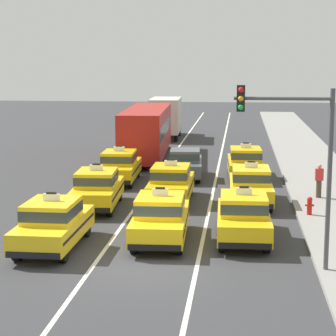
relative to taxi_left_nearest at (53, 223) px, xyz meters
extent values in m
plane|color=#353538|center=(3.36, -1.71, -0.88)|extent=(160.00, 160.00, 0.00)
cube|color=silver|center=(1.76, 18.29, -0.87)|extent=(0.14, 80.00, 0.01)
cube|color=silver|center=(4.96, 18.29, -0.87)|extent=(0.14, 80.00, 0.01)
cube|color=gray|center=(10.56, 13.29, -0.80)|extent=(4.00, 90.00, 0.15)
cylinder|color=black|center=(-0.74, 1.58, -0.56)|extent=(0.24, 0.64, 0.64)
cylinder|color=black|center=(0.74, 1.58, -0.56)|extent=(0.24, 0.64, 0.64)
cylinder|color=black|center=(-0.74, -1.48, -0.56)|extent=(0.24, 0.64, 0.64)
cylinder|color=black|center=(0.74, -1.48, -0.56)|extent=(0.24, 0.64, 0.64)
cube|color=yellow|center=(0.00, 0.05, -0.21)|extent=(1.80, 4.50, 0.70)
cube|color=black|center=(0.00, 0.05, -0.16)|extent=(1.82, 4.14, 0.10)
cube|color=yellow|center=(0.00, -0.10, 0.46)|extent=(1.60, 2.10, 0.64)
cube|color=#2D3842|center=(0.00, -0.10, 0.46)|extent=(1.62, 2.12, 0.35)
cube|color=white|center=(0.00, -0.10, 0.90)|extent=(0.56, 0.12, 0.24)
cube|color=black|center=(0.00, -0.10, 1.05)|extent=(0.32, 0.11, 0.06)
cube|color=black|center=(0.00, 2.26, -0.46)|extent=(1.71, 0.14, 0.20)
cube|color=black|center=(0.00, -2.16, -0.46)|extent=(1.71, 0.14, 0.20)
cylinder|color=black|center=(-0.68, 7.62, -0.56)|extent=(0.28, 0.65, 0.64)
cylinder|color=black|center=(0.79, 7.71, -0.56)|extent=(0.28, 0.65, 0.64)
cylinder|color=black|center=(-0.48, 4.56, -0.56)|extent=(0.28, 0.65, 0.64)
cylinder|color=black|center=(0.99, 4.66, -0.56)|extent=(0.28, 0.65, 0.64)
cube|color=yellow|center=(0.15, 6.14, -0.21)|extent=(2.09, 4.61, 0.70)
cube|color=black|center=(0.15, 6.14, -0.16)|extent=(2.08, 4.25, 0.10)
cube|color=yellow|center=(0.16, 5.99, 0.46)|extent=(1.73, 2.20, 0.64)
cube|color=#2D3842|center=(0.16, 5.99, 0.46)|extent=(1.75, 2.22, 0.35)
cube|color=white|center=(0.16, 5.99, 0.90)|extent=(0.57, 0.16, 0.24)
cube|color=black|center=(0.16, 5.99, 1.05)|extent=(0.33, 0.13, 0.06)
cube|color=black|center=(0.01, 8.34, -0.46)|extent=(1.72, 0.25, 0.20)
cube|color=black|center=(0.30, 3.93, -0.46)|extent=(1.72, 0.25, 0.20)
cylinder|color=black|center=(-0.78, 13.58, -0.56)|extent=(0.27, 0.65, 0.64)
cylinder|color=black|center=(0.69, 13.64, -0.56)|extent=(0.27, 0.65, 0.64)
cylinder|color=black|center=(-0.66, 10.52, -0.56)|extent=(0.27, 0.65, 0.64)
cylinder|color=black|center=(0.82, 10.58, -0.56)|extent=(0.27, 0.65, 0.64)
cube|color=yellow|center=(0.02, 12.08, -0.21)|extent=(1.98, 4.57, 0.70)
cube|color=black|center=(0.02, 12.08, -0.16)|extent=(1.99, 4.21, 0.10)
cube|color=yellow|center=(0.02, 11.93, 0.46)|extent=(1.69, 2.16, 0.64)
cube|color=#2D3842|center=(0.02, 11.93, 0.46)|extent=(1.71, 2.18, 0.35)
cube|color=white|center=(0.02, 11.93, 0.90)|extent=(0.56, 0.14, 0.24)
cube|color=black|center=(0.02, 11.93, 1.05)|extent=(0.32, 0.12, 0.06)
cube|color=black|center=(-0.07, 14.29, -0.46)|extent=(1.71, 0.21, 0.20)
cube|color=black|center=(0.11, 9.87, -0.46)|extent=(1.71, 0.21, 0.20)
cylinder|color=black|center=(-0.98, 24.06, -0.56)|extent=(0.27, 0.65, 0.64)
cylinder|color=black|center=(1.02, 24.16, -0.56)|extent=(0.27, 0.65, 0.64)
cylinder|color=black|center=(-0.64, 17.35, -0.56)|extent=(0.27, 0.65, 0.64)
cylinder|color=black|center=(1.36, 17.45, -0.56)|extent=(0.27, 0.65, 0.64)
cube|color=#B21E19|center=(0.19, 20.76, 0.89)|extent=(3.05, 11.31, 2.90)
cube|color=#2D3842|center=(0.19, 20.76, 1.14)|extent=(3.05, 10.86, 0.84)
cube|color=black|center=(-0.09, 26.30, 2.09)|extent=(2.13, 0.19, 0.36)
cylinder|color=black|center=(-0.81, 33.40, -0.56)|extent=(0.26, 0.65, 0.64)
cylinder|color=black|center=(1.09, 33.47, -0.56)|extent=(0.26, 0.65, 0.64)
cylinder|color=black|center=(-0.67, 29.51, -0.56)|extent=(0.26, 0.65, 0.64)
cylinder|color=black|center=(1.23, 29.57, -0.56)|extent=(0.26, 0.65, 0.64)
cube|color=maroon|center=(0.11, 34.42, 0.49)|extent=(2.18, 2.27, 2.10)
cube|color=#2D3842|center=(0.07, 35.49, 0.79)|extent=(1.93, 0.13, 0.76)
cube|color=beige|center=(0.22, 31.16, 1.04)|extent=(2.48, 5.28, 2.70)
cylinder|color=black|center=(2.71, 2.78, -0.56)|extent=(0.26, 0.65, 0.64)
cylinder|color=black|center=(4.18, 2.83, -0.56)|extent=(0.26, 0.65, 0.64)
cylinder|color=black|center=(2.81, -0.28, -0.56)|extent=(0.26, 0.65, 0.64)
cylinder|color=black|center=(4.29, -0.23, -0.56)|extent=(0.26, 0.65, 0.64)
cube|color=yellow|center=(3.50, 1.27, -0.21)|extent=(1.95, 4.56, 0.70)
cube|color=black|center=(3.50, 1.27, -0.16)|extent=(1.96, 4.20, 0.10)
cube|color=yellow|center=(3.50, 1.12, 0.46)|extent=(1.67, 2.15, 0.64)
cube|color=#2D3842|center=(3.50, 1.12, 0.46)|extent=(1.69, 2.17, 0.35)
cube|color=white|center=(3.50, 1.12, 0.90)|extent=(0.56, 0.14, 0.24)
cube|color=black|center=(3.50, 1.12, 1.05)|extent=(0.32, 0.12, 0.06)
cube|color=black|center=(3.42, 3.48, -0.46)|extent=(1.71, 0.20, 0.20)
cube|color=black|center=(3.57, -0.93, -0.46)|extent=(1.71, 0.20, 0.20)
cylinder|color=black|center=(2.42, 9.25, -0.56)|extent=(0.24, 0.64, 0.64)
cylinder|color=black|center=(3.90, 9.26, -0.56)|extent=(0.24, 0.64, 0.64)
cylinder|color=black|center=(2.44, 6.19, -0.56)|extent=(0.24, 0.64, 0.64)
cylinder|color=black|center=(3.92, 6.20, -0.56)|extent=(0.24, 0.64, 0.64)
cube|color=yellow|center=(3.17, 7.73, -0.21)|extent=(1.83, 4.51, 0.70)
cube|color=black|center=(3.17, 7.73, -0.16)|extent=(1.85, 4.15, 0.10)
cube|color=yellow|center=(3.17, 7.58, 0.46)|extent=(1.61, 2.11, 0.64)
cube|color=#2D3842|center=(3.17, 7.58, 0.46)|extent=(1.63, 2.13, 0.35)
cube|color=white|center=(3.17, 7.58, 0.90)|extent=(0.56, 0.12, 0.24)
cube|color=black|center=(3.17, 7.58, 1.05)|extent=(0.32, 0.11, 0.06)
cube|color=black|center=(3.16, 9.94, -0.46)|extent=(1.71, 0.15, 0.20)
cube|color=black|center=(3.19, 5.52, -0.46)|extent=(1.71, 0.15, 0.20)
cylinder|color=black|center=(2.49, 14.99, -0.56)|extent=(0.28, 0.65, 0.64)
cylinder|color=black|center=(3.94, 15.08, -0.56)|extent=(0.28, 0.65, 0.64)
cylinder|color=black|center=(2.66, 12.16, -0.56)|extent=(0.28, 0.65, 0.64)
cylinder|color=black|center=(4.10, 12.25, -0.56)|extent=(0.28, 0.65, 0.64)
cube|color=#4C5156|center=(3.30, 13.62, -0.23)|extent=(2.01, 4.40, 0.66)
cube|color=#4C5156|center=(3.31, 13.52, 0.40)|extent=(1.67, 1.99, 0.60)
cube|color=#2D3842|center=(3.31, 13.52, 0.40)|extent=(1.69, 2.01, 0.33)
cylinder|color=black|center=(5.60, 3.29, -0.56)|extent=(0.26, 0.65, 0.64)
cylinder|color=black|center=(7.07, 3.33, -0.56)|extent=(0.26, 0.65, 0.64)
cylinder|color=black|center=(5.68, 0.23, -0.56)|extent=(0.26, 0.65, 0.64)
cylinder|color=black|center=(7.15, 0.27, -0.56)|extent=(0.26, 0.65, 0.64)
cube|color=yellow|center=(6.38, 1.78, -0.21)|extent=(1.91, 4.54, 0.70)
cube|color=black|center=(6.38, 1.78, -0.16)|extent=(1.93, 4.19, 0.10)
cube|color=yellow|center=(6.38, 1.63, 0.46)|extent=(1.65, 2.14, 0.64)
cube|color=#2D3842|center=(6.38, 1.63, 0.46)|extent=(1.67, 2.16, 0.35)
cube|color=white|center=(6.38, 1.63, 0.90)|extent=(0.56, 0.13, 0.24)
cube|color=black|center=(6.38, 1.63, 1.05)|extent=(0.32, 0.12, 0.06)
cube|color=black|center=(6.32, 3.99, -0.46)|extent=(1.71, 0.18, 0.20)
cube|color=black|center=(6.43, -0.43, -0.46)|extent=(1.71, 0.18, 0.20)
cylinder|color=black|center=(5.94, 9.10, -0.56)|extent=(0.25, 0.65, 0.64)
cylinder|color=black|center=(7.42, 9.14, -0.56)|extent=(0.25, 0.65, 0.64)
cylinder|color=black|center=(6.01, 6.04, -0.56)|extent=(0.25, 0.65, 0.64)
cylinder|color=black|center=(7.49, 6.08, -0.56)|extent=(0.25, 0.65, 0.64)
cube|color=yellow|center=(6.72, 7.59, -0.21)|extent=(1.90, 4.54, 0.70)
cube|color=black|center=(6.72, 7.59, -0.16)|extent=(1.91, 4.18, 0.10)
cube|color=yellow|center=(6.72, 7.44, 0.46)|extent=(1.65, 2.14, 0.64)
cube|color=#2D3842|center=(6.72, 7.44, 0.46)|extent=(1.67, 2.16, 0.35)
cube|color=white|center=(6.72, 7.44, 0.90)|extent=(0.56, 0.13, 0.24)
cube|color=black|center=(6.72, 7.44, 1.05)|extent=(0.32, 0.12, 0.06)
cube|color=black|center=(6.67, 9.80, -0.46)|extent=(1.71, 0.18, 0.20)
cube|color=black|center=(6.77, 5.38, -0.46)|extent=(1.71, 0.18, 0.20)
cylinder|color=black|center=(5.72, 15.53, -0.56)|extent=(0.27, 0.65, 0.64)
cylinder|color=black|center=(7.19, 15.60, -0.56)|extent=(0.27, 0.65, 0.64)
cylinder|color=black|center=(5.86, 12.47, -0.56)|extent=(0.27, 0.65, 0.64)
cylinder|color=black|center=(7.34, 12.54, -0.56)|extent=(0.27, 0.65, 0.64)
cube|color=yellow|center=(6.53, 14.04, -0.21)|extent=(2.01, 4.58, 0.70)
cube|color=black|center=(6.53, 14.04, -0.16)|extent=(2.01, 4.22, 0.10)
cube|color=yellow|center=(6.54, 13.89, 0.46)|extent=(1.70, 2.17, 0.64)
cube|color=#2D3842|center=(6.54, 13.89, 0.46)|extent=(1.72, 2.19, 0.35)
cube|color=white|center=(6.54, 13.89, 0.90)|extent=(0.57, 0.15, 0.24)
cube|color=black|center=(6.54, 13.89, 1.05)|extent=(0.32, 0.12, 0.06)
cube|color=black|center=(6.42, 16.24, -0.46)|extent=(1.71, 0.22, 0.20)
cube|color=black|center=(6.63, 11.83, -0.46)|extent=(1.71, 0.22, 0.20)
cylinder|color=#473828|center=(9.80, 8.66, -0.33)|extent=(0.24, 0.24, 0.79)
cube|color=red|center=(9.80, 8.66, 0.33)|extent=(0.36, 0.22, 0.53)
sphere|color=tan|center=(9.80, 8.66, 0.71)|extent=(0.20, 0.20, 0.20)
cylinder|color=red|center=(9.04, 5.26, -0.43)|extent=(0.20, 0.20, 0.60)
sphere|color=red|center=(9.04, 5.26, -0.11)|extent=(0.22, 0.22, 0.22)
cylinder|color=red|center=(8.91, 5.26, -0.35)|extent=(0.10, 0.08, 0.08)
cylinder|color=red|center=(9.17, 5.26, -0.35)|extent=(0.10, 0.08, 0.08)
cylinder|color=#47474C|center=(8.81, -1.72, 1.87)|extent=(0.14, 0.14, 5.50)
cylinder|color=#47474C|center=(7.41, -1.72, 4.32)|extent=(2.80, 0.10, 0.10)
cube|color=black|center=(6.21, -1.72, 4.32)|extent=(0.24, 0.24, 0.76)
sphere|color=red|center=(6.21, -1.85, 4.57)|extent=(0.16, 0.16, 0.16)
sphere|color=orange|center=(6.21, -1.85, 4.32)|extent=(0.16, 0.16, 0.16)
sphere|color=green|center=(6.21, -1.85, 4.07)|extent=(0.16, 0.16, 0.16)
camera|label=1|loc=(6.20, -20.61, 5.41)|focal=69.23mm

